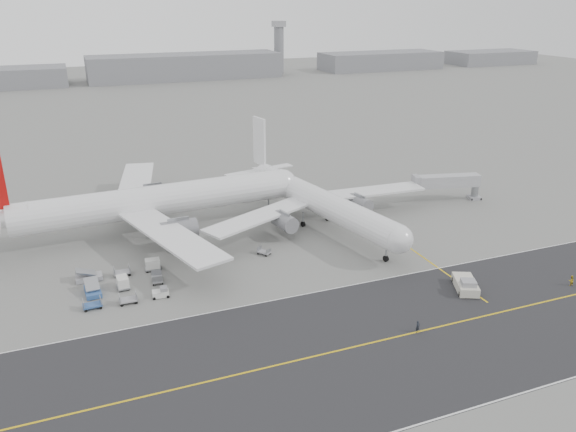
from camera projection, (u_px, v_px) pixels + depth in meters
name	position (u px, v px, depth m)	size (l,w,h in m)	color
ground	(273.00, 293.00, 89.73)	(700.00, 700.00, 0.00)	gray
taxiway	(353.00, 347.00, 75.82)	(220.00, 59.00, 0.03)	#29292C
horizon_buildings	(169.00, 80.00, 325.63)	(520.00, 28.00, 28.00)	slate
control_tower	(279.00, 46.00, 347.82)	(7.00, 7.00, 31.25)	slate
airliner_a	(150.00, 202.00, 111.16)	(64.27, 63.43, 22.16)	white
airliner_b	(317.00, 200.00, 115.30)	(51.94, 53.03, 18.50)	white
pushback_tug	(466.00, 285.00, 90.32)	(5.42, 8.32, 2.41)	beige
jet_bridge	(447.00, 182.00, 129.44)	(16.78, 6.67, 6.27)	gray
gse_cluster	(125.00, 288.00, 91.28)	(18.37, 17.73, 2.13)	#9A999F
stray_dolly	(264.00, 254.00, 103.29)	(1.43, 2.32, 1.43)	silver
ground_crew_a	(418.00, 327.00, 78.90)	(0.66, 0.43, 1.80)	black
ground_crew_b	(571.00, 281.00, 91.81)	(0.87, 0.67, 1.78)	#B89815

